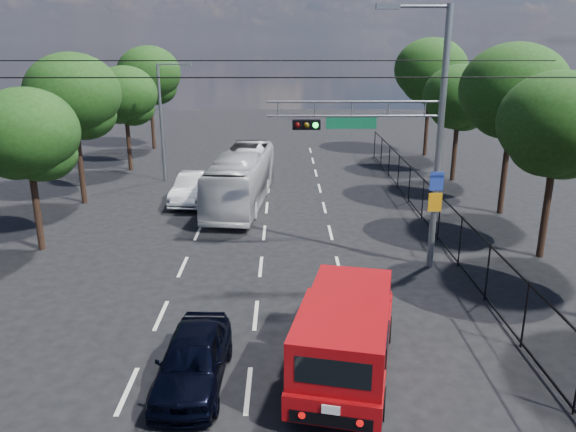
{
  "coord_description": "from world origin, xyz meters",
  "views": [
    {
      "loc": [
        0.9,
        -12.01,
        8.29
      ],
      "look_at": [
        1.03,
        5.56,
        2.8
      ],
      "focal_mm": 35.0,
      "sensor_mm": 36.0,
      "label": 1
    }
  ],
  "objects_px": {
    "red_pickup": "(346,333)",
    "navy_hatchback": "(193,359)",
    "signal_mast": "(406,130)",
    "white_bus": "(241,178)",
    "white_van": "(194,188)"
  },
  "relations": [
    {
      "from": "red_pickup",
      "to": "navy_hatchback",
      "type": "height_order",
      "value": "red_pickup"
    },
    {
      "from": "white_bus",
      "to": "white_van",
      "type": "distance_m",
      "value": 2.69
    },
    {
      "from": "white_van",
      "to": "navy_hatchback",
      "type": "bearing_deg",
      "value": -75.48
    },
    {
      "from": "red_pickup",
      "to": "white_bus",
      "type": "bearing_deg",
      "value": 103.45
    },
    {
      "from": "signal_mast",
      "to": "navy_hatchback",
      "type": "xyz_separation_m",
      "value": [
        -6.67,
        -7.67,
        -4.55
      ]
    },
    {
      "from": "signal_mast",
      "to": "navy_hatchback",
      "type": "bearing_deg",
      "value": -131.01
    },
    {
      "from": "signal_mast",
      "to": "red_pickup",
      "type": "xyz_separation_m",
      "value": [
        -2.81,
        -7.25,
        -4.07
      ]
    },
    {
      "from": "white_bus",
      "to": "white_van",
      "type": "bearing_deg",
      "value": 175.8
    },
    {
      "from": "white_bus",
      "to": "white_van",
      "type": "relative_size",
      "value": 2.13
    },
    {
      "from": "navy_hatchback",
      "to": "white_bus",
      "type": "bearing_deg",
      "value": 91.77
    },
    {
      "from": "signal_mast",
      "to": "white_bus",
      "type": "relative_size",
      "value": 0.95
    },
    {
      "from": "signal_mast",
      "to": "navy_hatchback",
      "type": "distance_m",
      "value": 11.14
    },
    {
      "from": "red_pickup",
      "to": "white_van",
      "type": "height_order",
      "value": "red_pickup"
    },
    {
      "from": "signal_mast",
      "to": "red_pickup",
      "type": "distance_m",
      "value": 8.78
    },
    {
      "from": "white_van",
      "to": "white_bus",
      "type": "bearing_deg",
      "value": -3.58
    }
  ]
}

